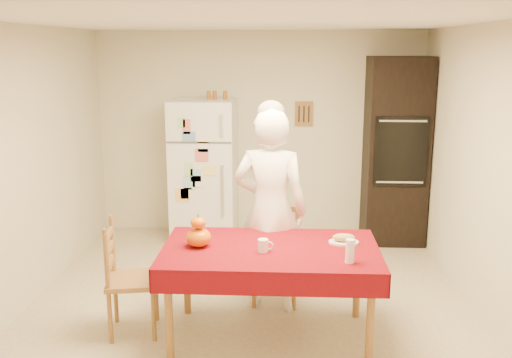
# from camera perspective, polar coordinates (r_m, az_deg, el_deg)

# --- Properties ---
(floor) EXTENTS (4.50, 4.50, 0.00)m
(floor) POSITION_cam_1_polar(r_m,az_deg,el_deg) (5.31, -0.82, -12.58)
(floor) COLOR tan
(floor) RESTS_ON ground
(room_shell) EXTENTS (4.02, 4.52, 2.51)m
(room_shell) POSITION_cam_1_polar(r_m,az_deg,el_deg) (4.84, -0.88, 5.03)
(room_shell) COLOR beige
(room_shell) RESTS_ON ground
(refrigerator) EXTENTS (0.75, 0.74, 1.70)m
(refrigerator) POSITION_cam_1_polar(r_m,az_deg,el_deg) (6.88, -5.23, 0.84)
(refrigerator) COLOR white
(refrigerator) RESTS_ON floor
(oven_cabinet) EXTENTS (0.70, 0.62, 2.20)m
(oven_cabinet) POSITION_cam_1_polar(r_m,az_deg,el_deg) (6.94, 13.78, 2.72)
(oven_cabinet) COLOR black
(oven_cabinet) RESTS_ON floor
(dining_table) EXTENTS (1.70, 1.00, 0.76)m
(dining_table) POSITION_cam_1_polar(r_m,az_deg,el_deg) (4.53, 1.45, -7.71)
(dining_table) COLOR brown
(dining_table) RESTS_ON floor
(chair_far) EXTENTS (0.45, 0.43, 0.95)m
(chair_far) POSITION_cam_1_polar(r_m,az_deg,el_deg) (5.28, 2.08, -6.77)
(chair_far) COLOR brown
(chair_far) RESTS_ON floor
(chair_left) EXTENTS (0.46, 0.48, 0.95)m
(chair_left) POSITION_cam_1_polar(r_m,az_deg,el_deg) (4.79, -13.04, -9.23)
(chair_left) COLOR brown
(chair_left) RESTS_ON floor
(seated_woman) EXTENTS (0.72, 0.54, 1.81)m
(seated_woman) POSITION_cam_1_polar(r_m,az_deg,el_deg) (5.00, 1.45, -3.16)
(seated_woman) COLOR white
(seated_woman) RESTS_ON floor
(coffee_mug) EXTENTS (0.08, 0.08, 0.10)m
(coffee_mug) POSITION_cam_1_polar(r_m,az_deg,el_deg) (4.40, 0.70, -6.67)
(coffee_mug) COLOR white
(coffee_mug) RESTS_ON dining_table
(pumpkin_lower) EXTENTS (0.20, 0.20, 0.15)m
(pumpkin_lower) POSITION_cam_1_polar(r_m,az_deg,el_deg) (4.53, -5.76, -5.82)
(pumpkin_lower) COLOR #ED4405
(pumpkin_lower) RESTS_ON dining_table
(pumpkin_upper) EXTENTS (0.12, 0.12, 0.09)m
(pumpkin_upper) POSITION_cam_1_polar(r_m,az_deg,el_deg) (4.49, -5.80, -4.36)
(pumpkin_upper) COLOR #DD4405
(pumpkin_upper) RESTS_ON pumpkin_lower
(wine_glass) EXTENTS (0.07, 0.07, 0.18)m
(wine_glass) POSITION_cam_1_polar(r_m,az_deg,el_deg) (4.23, 9.38, -7.11)
(wine_glass) COLOR white
(wine_glass) RESTS_ON dining_table
(bread_plate) EXTENTS (0.24, 0.24, 0.02)m
(bread_plate) POSITION_cam_1_polar(r_m,az_deg,el_deg) (4.65, 8.76, -6.27)
(bread_plate) COLOR white
(bread_plate) RESTS_ON dining_table
(bread_loaf) EXTENTS (0.18, 0.10, 0.06)m
(bread_loaf) POSITION_cam_1_polar(r_m,az_deg,el_deg) (4.64, 8.78, -5.80)
(bread_loaf) COLOR #A0734F
(bread_loaf) RESTS_ON bread_plate
(spice_jar_left) EXTENTS (0.05, 0.05, 0.10)m
(spice_jar_left) POSITION_cam_1_polar(r_m,az_deg,el_deg) (6.79, -4.74, 8.37)
(spice_jar_left) COLOR #90551A
(spice_jar_left) RESTS_ON refrigerator
(spice_jar_mid) EXTENTS (0.05, 0.05, 0.10)m
(spice_jar_mid) POSITION_cam_1_polar(r_m,az_deg,el_deg) (6.78, -4.14, 8.37)
(spice_jar_mid) COLOR #924E1A
(spice_jar_mid) RESTS_ON refrigerator
(spice_jar_right) EXTENTS (0.05, 0.05, 0.10)m
(spice_jar_right) POSITION_cam_1_polar(r_m,az_deg,el_deg) (6.77, -3.10, 8.37)
(spice_jar_right) COLOR #98521B
(spice_jar_right) RESTS_ON refrigerator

